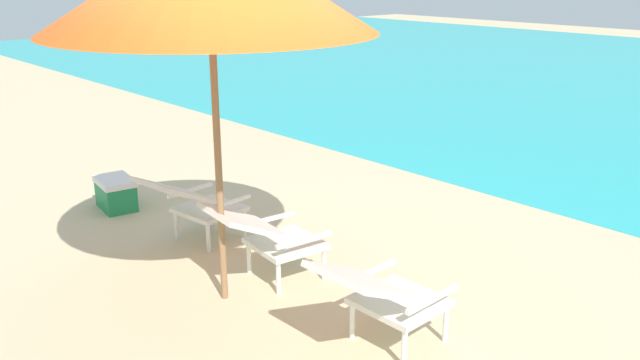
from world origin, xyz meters
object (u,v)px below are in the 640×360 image
object	(u,v)px
lounge_chair_right	(382,293)
cooler_box	(116,193)
lounge_chair_center	(266,234)
lounge_chair_left	(193,201)

from	to	relation	value
lounge_chair_right	cooler_box	distance (m)	3.59
lounge_chair_center	lounge_chair_right	size ratio (longest dim) A/B	1.05
lounge_chair_left	lounge_chair_right	bearing A→B (deg)	-0.97
lounge_chair_left	lounge_chair_right	size ratio (longest dim) A/B	1.06
lounge_chair_left	lounge_chair_right	world-z (taller)	same
lounge_chair_right	cooler_box	xyz separation A→B (m)	(-3.58, -0.06, -0.24)
cooler_box	lounge_chair_center	bearing A→B (deg)	2.95
lounge_chair_left	cooler_box	bearing A→B (deg)	-175.54
lounge_chair_center	lounge_chair_left	bearing A→B (deg)	-179.03
lounge_chair_left	cooler_box	xyz separation A→B (m)	(-1.32, -0.10, -0.24)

